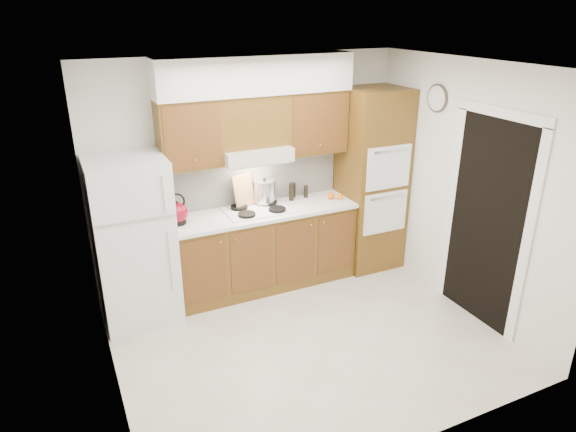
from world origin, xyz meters
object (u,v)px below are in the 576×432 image
object	(u,v)px
kettle	(177,213)
stock_pot	(265,191)
fridge	(134,242)
oven_cabinet	(371,180)

from	to	relation	value
kettle	stock_pot	distance (m)	1.06
fridge	stock_pot	world-z (taller)	fridge
fridge	oven_cabinet	xyz separation A→B (m)	(2.85, 0.03, 0.24)
kettle	oven_cabinet	bearing A→B (deg)	-0.21
fridge	oven_cabinet	bearing A→B (deg)	0.70
oven_cabinet	stock_pot	xyz separation A→B (m)	(-1.32, 0.19, -0.01)
fridge	oven_cabinet	size ratio (longest dim) A/B	0.78
fridge	oven_cabinet	world-z (taller)	oven_cabinet
oven_cabinet	stock_pot	distance (m)	1.33
oven_cabinet	fridge	bearing A→B (deg)	-179.30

